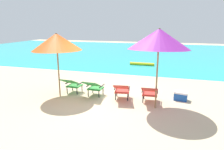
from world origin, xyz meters
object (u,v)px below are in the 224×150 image
lounge_chair_near_left (94,86)px  swim_buoy (142,64)px  lounge_chair_far_right (150,92)px  cooler_box (181,96)px  lounge_chair_far_left (72,84)px  lounge_chair_near_right (122,89)px  beach_umbrella_right (159,39)px  beach_umbrella_left (57,42)px

lounge_chair_near_left → swim_buoy: bearing=82.4°
swim_buoy → lounge_chair_near_left: bearing=-97.6°
lounge_chair_far_right → cooler_box: 1.24m
lounge_chair_far_right → lounge_chair_far_left: bearing=177.4°
lounge_chair_near_right → cooler_box: lounge_chair_near_right is taller
beach_umbrella_right → cooler_box: bearing=50.2°
lounge_chair_far_right → beach_umbrella_right: (0.23, -0.36, 1.83)m
beach_umbrella_left → beach_umbrella_right: size_ratio=0.97×
cooler_box → lounge_chair_far_left: bearing=-173.3°
lounge_chair_near_right → lounge_chair_far_right: size_ratio=1.05×
lounge_chair_far_right → lounge_chair_near_left: bearing=178.3°
lounge_chair_far_left → beach_umbrella_right: beach_umbrella_right is taller
swim_buoy → lounge_chair_near_left: size_ratio=1.78×
lounge_chair_near_right → cooler_box: (2.04, 0.60, -0.24)m
lounge_chair_far_right → beach_umbrella_right: 1.88m
lounge_chair_near_right → lounge_chair_far_right: (0.99, -0.02, 0.00)m
lounge_chair_near_left → beach_umbrella_left: beach_umbrella_left is taller
swim_buoy → cooler_box: cooler_box is taller
swim_buoy → beach_umbrella_right: beach_umbrella_right is taller
lounge_chair_near_right → beach_umbrella_left: beach_umbrella_left is taller
cooler_box → lounge_chair_far_right: bearing=-149.5°
lounge_chair_near_left → cooler_box: (3.13, 0.56, -0.24)m
beach_umbrella_left → lounge_chair_far_left: bearing=45.8°
beach_umbrella_right → cooler_box: (0.82, 0.98, -2.08)m
lounge_chair_far_left → lounge_chair_near_left: same height
swim_buoy → beach_umbrella_left: beach_umbrella_left is taller
beach_umbrella_left → cooler_box: size_ratio=4.93×
lounge_chair_near_left → beach_umbrella_right: bearing=-10.3°
lounge_chair_far_left → lounge_chair_near_right: bearing=-3.4°
lounge_chair_far_left → lounge_chair_near_left: bearing=-4.7°
lounge_chair_far_left → cooler_box: size_ratio=1.75×
lounge_chair_far_right → lounge_chair_near_right: bearing=178.9°
lounge_chair_near_right → cooler_box: bearing=16.3°
lounge_chair_far_left → lounge_chair_near_right: same height
lounge_chair_near_left → lounge_chair_far_right: same height
swim_buoy → beach_umbrella_right: (1.45, -6.93, 2.14)m
lounge_chair_far_right → swim_buoy: bearing=100.5°
lounge_chair_near_right → beach_umbrella_right: beach_umbrella_right is taller
swim_buoy → lounge_chair_near_right: bearing=-88.0°
swim_buoy → cooler_box: (2.27, -5.95, 0.06)m
lounge_chair_near_left → lounge_chair_far_right: (2.09, -0.06, 0.00)m
lounge_chair_far_right → beach_umbrella_right: beach_umbrella_right is taller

